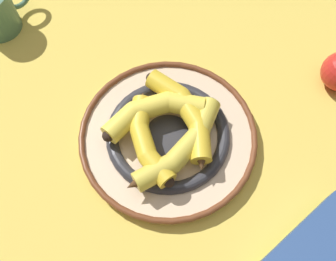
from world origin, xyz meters
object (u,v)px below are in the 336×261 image
banana_c (146,139)px  banana_d (181,148)px  decorative_bowl (168,136)px  banana_a (186,114)px  banana_b (155,111)px

banana_c → banana_d: size_ratio=0.90×
banana_c → banana_d: bearing=56.7°
banana_d → decorative_bowl: bearing=69.5°
banana_c → decorative_bowl: bearing=103.6°
banana_a → banana_c: 0.08m
banana_b → banana_c: 0.05m
decorative_bowl → banana_c: (0.00, -0.04, 0.03)m
banana_b → banana_d: 0.08m
banana_a → banana_c: size_ratio=1.14×
banana_b → banana_d: bearing=103.2°
decorative_bowl → banana_a: (-0.01, 0.04, 0.03)m
decorative_bowl → banana_c: size_ratio=1.70×
decorative_bowl → banana_c: 0.05m
banana_a → banana_c: (0.01, -0.08, -0.00)m
banana_b → decorative_bowl: bearing=106.4°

